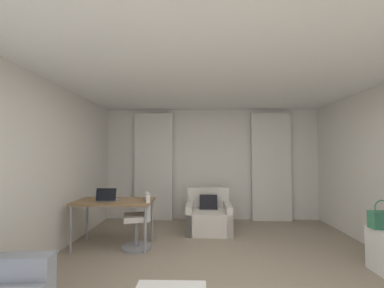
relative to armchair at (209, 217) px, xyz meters
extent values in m
cube|color=silver|center=(0.12, 0.87, 1.02)|extent=(5.12, 0.06, 2.60)
cube|color=silver|center=(-2.41, -2.16, 1.02)|extent=(0.06, 6.12, 2.60)
cube|color=white|center=(0.12, -2.16, 2.35)|extent=(5.12, 6.12, 0.06)
cube|color=silver|center=(-1.26, 0.74, 0.97)|extent=(0.90, 0.06, 2.50)
cube|color=silver|center=(1.49, 0.74, 0.97)|extent=(0.90, 0.06, 2.50)
cube|color=silver|center=(0.00, -0.04, -0.07)|extent=(0.89, 0.83, 0.41)
cube|color=silver|center=(0.01, 0.30, 0.34)|extent=(0.88, 0.16, 0.41)
cube|color=silver|center=(0.38, -0.05, 0.00)|extent=(0.13, 0.82, 0.55)
cube|color=silver|center=(-0.38, -0.03, 0.00)|extent=(0.13, 0.82, 0.55)
cube|color=black|center=(0.00, 0.08, 0.24)|extent=(0.36, 0.21, 0.37)
cube|color=olive|center=(-1.61, -0.85, 0.46)|extent=(1.27, 0.64, 0.04)
cylinder|color=#99999E|center=(-2.19, -0.58, 0.08)|extent=(0.04, 0.04, 0.72)
cylinder|color=#99999E|center=(-1.03, -0.58, 0.08)|extent=(0.04, 0.04, 0.72)
cylinder|color=#99999E|center=(-2.19, -1.12, 0.08)|extent=(0.04, 0.04, 0.72)
cylinder|color=#99999E|center=(-1.03, -1.12, 0.08)|extent=(0.04, 0.04, 0.72)
cylinder|color=gray|center=(-1.21, -0.93, -0.05)|extent=(0.06, 0.06, 0.46)
cylinder|color=gray|center=(-1.21, -0.93, -0.26)|extent=(0.48, 0.48, 0.04)
cube|color=silver|center=(-1.21, -0.93, 0.22)|extent=(0.50, 0.50, 0.08)
cube|color=silver|center=(-1.05, -0.88, 0.43)|extent=(0.16, 0.36, 0.34)
cube|color=#ADADB2|center=(-1.70, -0.88, 0.49)|extent=(0.33, 0.23, 0.02)
cube|color=black|center=(-1.70, -0.99, 0.60)|extent=(0.32, 0.07, 0.20)
cube|color=#387F5B|center=(2.18, -1.64, 0.40)|extent=(0.30, 0.14, 0.22)
torus|color=#387F5B|center=(2.18, -1.64, 0.56)|extent=(0.20, 0.02, 0.20)
camera|label=1|loc=(-0.21, -4.79, 1.24)|focal=22.05mm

